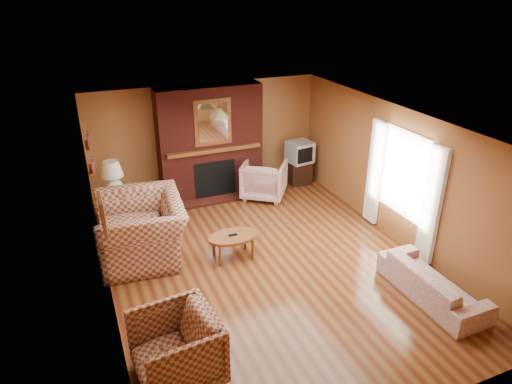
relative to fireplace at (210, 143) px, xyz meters
name	(u,v)px	position (x,y,z in m)	size (l,w,h in m)	color
floor	(267,263)	(0.00, -2.98, -1.18)	(6.50, 6.50, 0.00)	#491E0F
ceiling	(268,125)	(0.00, -2.98, 1.22)	(6.50, 6.50, 0.00)	silver
wall_back	(207,139)	(0.00, 0.27, 0.02)	(6.50, 6.50, 0.00)	#9B6030
wall_front	(404,333)	(0.00, -6.23, 0.02)	(6.50, 6.50, 0.00)	#9B6030
wall_left	(102,229)	(-2.50, -2.98, 0.02)	(6.50, 6.50, 0.00)	#9B6030
wall_right	(397,175)	(2.50, -2.98, 0.02)	(6.50, 6.50, 0.00)	#9B6030
fireplace	(210,143)	(0.00, 0.00, 0.00)	(2.20, 0.82, 2.40)	#4F1711
window_right	(402,184)	(2.45, -3.18, -0.06)	(0.10, 1.85, 2.00)	beige
bookshelf	(90,153)	(-2.44, -1.08, 0.48)	(0.09, 0.55, 0.71)	brown
botanical_print	(103,216)	(-2.47, -3.28, 0.37)	(0.05, 0.40, 0.50)	brown
pendant_light	(219,113)	(0.00, -0.68, 0.82)	(0.36, 0.36, 0.48)	black
plaid_loveseat	(141,229)	(-1.85, -1.95, -0.66)	(1.60, 1.39, 1.04)	maroon
plaid_armchair	(176,349)	(-1.95, -4.79, -0.75)	(0.93, 0.95, 0.87)	maroon
floral_sofa	(432,282)	(1.90, -4.74, -0.93)	(1.75, 0.69, 0.51)	beige
floral_armchair	(264,179)	(1.00, -0.57, -0.77)	(0.88, 0.90, 0.82)	beige
coffee_table	(233,238)	(-0.45, -2.59, -0.80)	(0.87, 0.54, 0.45)	brown
side_table	(117,209)	(-2.10, -0.53, -0.89)	(0.43, 0.43, 0.58)	brown
table_lamp	(112,177)	(-2.10, -0.53, -0.21)	(0.42, 0.42, 0.70)	white
tv_stand	(299,172)	(2.05, -0.18, -0.92)	(0.48, 0.44, 0.53)	black
crt_tv	(300,152)	(2.05, -0.19, -0.41)	(0.58, 0.58, 0.48)	#9EA0A5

